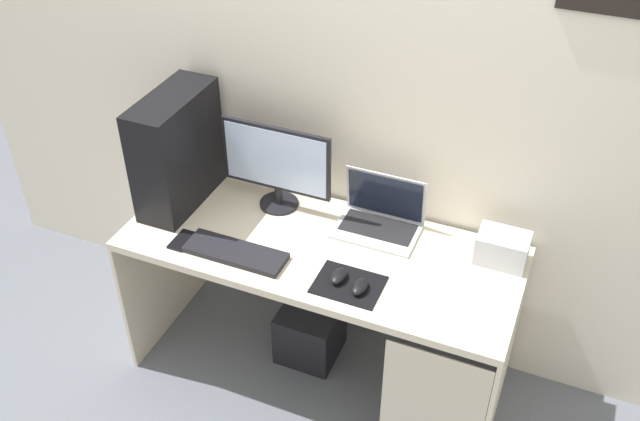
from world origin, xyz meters
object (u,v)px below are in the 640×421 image
at_px(monitor, 277,165).
at_px(subwoofer, 310,332).
at_px(mouse_right, 360,287).
at_px(laptop, 380,218).
at_px(mouse_left, 339,276).
at_px(cell_phone, 182,240).
at_px(keyboard, 236,253).
at_px(projector, 502,248).
at_px(pc_tower, 177,150).

bearing_deg(monitor, subwoofer, -28.81).
height_order(mouse_right, subwoofer, mouse_right).
distance_m(laptop, mouse_left, 0.38).
bearing_deg(laptop, cell_phone, -150.72).
distance_m(monitor, laptop, 0.49).
bearing_deg(subwoofer, keyboard, -128.20).
xyz_separation_m(monitor, cell_phone, (-0.26, -0.38, -0.21)).
bearing_deg(projector, mouse_right, -139.99).
bearing_deg(keyboard, subwoofer, 51.80).
bearing_deg(keyboard, cell_phone, -177.91).
distance_m(projector, keyboard, 1.06).
bearing_deg(pc_tower, mouse_right, -15.59).
relative_size(laptop, subwoofer, 1.28).
relative_size(pc_tower, monitor, 1.03).
bearing_deg(mouse_left, laptop, 84.31).
height_order(pc_tower, laptop, pc_tower).
xyz_separation_m(mouse_right, cell_phone, (-0.78, -0.00, -0.02)).
relative_size(monitor, laptop, 1.41).
distance_m(pc_tower, mouse_left, 0.90).
bearing_deg(cell_phone, monitor, 55.63).
bearing_deg(projector, keyboard, -159.09).
xyz_separation_m(monitor, mouse_left, (0.42, -0.35, -0.19)).
height_order(projector, mouse_left, projector).
xyz_separation_m(laptop, keyboard, (-0.48, -0.39, -0.04)).
bearing_deg(laptop, mouse_left, -95.69).
height_order(monitor, subwoofer, monitor).
xyz_separation_m(mouse_right, subwoofer, (-0.33, 0.27, -0.64)).
bearing_deg(pc_tower, mouse_left, -15.69).
bearing_deg(keyboard, projector, 20.91).
xyz_separation_m(laptop, projector, (0.51, -0.02, 0.02)).
bearing_deg(laptop, mouse_right, -81.79).
height_order(mouse_left, mouse_right, same).
relative_size(cell_phone, subwoofer, 0.48).
bearing_deg(projector, mouse_left, -147.00).
distance_m(mouse_left, subwoofer, 0.72).
distance_m(laptop, cell_phone, 0.83).
xyz_separation_m(pc_tower, laptop, (0.87, 0.14, -0.21)).
relative_size(projector, mouse_left, 2.08).
relative_size(laptop, mouse_left, 3.62).
xyz_separation_m(pc_tower, projector, (1.39, 0.12, -0.19)).
bearing_deg(mouse_right, projector, 40.01).
distance_m(pc_tower, keyboard, 0.53).
height_order(laptop, cell_phone, laptop).
bearing_deg(subwoofer, monitor, 151.19).
xyz_separation_m(projector, cell_phone, (-1.23, -0.39, -0.06)).
xyz_separation_m(pc_tower, subwoofer, (0.60, 0.01, -0.87)).
distance_m(mouse_right, cell_phone, 0.78).
bearing_deg(cell_phone, mouse_right, 0.29).
xyz_separation_m(pc_tower, monitor, (0.41, 0.11, -0.04)).
height_order(mouse_left, cell_phone, mouse_left).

